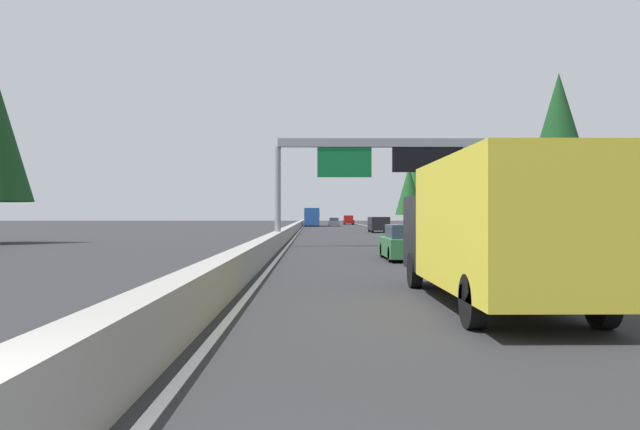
% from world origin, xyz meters
% --- Properties ---
extents(ground_plane, '(320.00, 320.00, 0.00)m').
position_xyz_m(ground_plane, '(60.00, 0.00, 0.00)').
color(ground_plane, '#262628').
extents(median_barrier, '(180.00, 0.56, 0.90)m').
position_xyz_m(median_barrier, '(80.00, 0.30, 0.45)').
color(median_barrier, gray).
rests_on(median_barrier, ground).
extents(shoulder_stripe_right, '(160.00, 0.16, 0.01)m').
position_xyz_m(shoulder_stripe_right, '(70.00, -11.52, 0.01)').
color(shoulder_stripe_right, silver).
rests_on(shoulder_stripe_right, ground).
extents(shoulder_stripe_median, '(160.00, 0.16, 0.01)m').
position_xyz_m(shoulder_stripe_median, '(70.00, -0.25, 0.01)').
color(shoulder_stripe_median, silver).
rests_on(shoulder_stripe_median, ground).
extents(sign_gantry_overhead, '(0.50, 12.68, 6.41)m').
position_xyz_m(sign_gantry_overhead, '(33.94, -6.04, 5.10)').
color(sign_gantry_overhead, gray).
rests_on(sign_gantry_overhead, ground).
extents(box_truck_mid_left, '(8.50, 2.40, 2.95)m').
position_xyz_m(box_truck_mid_left, '(9.81, -5.42, 1.61)').
color(box_truck_mid_left, gold).
rests_on(box_truck_mid_left, ground).
extents(sedan_near_right, '(4.40, 1.80, 1.47)m').
position_xyz_m(sedan_near_right, '(23.00, -5.65, 0.68)').
color(sedan_near_right, '#2D6B38').
rests_on(sedan_near_right, ground).
extents(minivan_far_right, '(5.00, 1.95, 1.69)m').
position_xyz_m(minivan_far_right, '(65.07, -9.00, 0.95)').
color(minivan_far_right, black).
rests_on(minivan_far_right, ground).
extents(sedan_distant_b, '(4.40, 1.80, 1.47)m').
position_xyz_m(sedan_distant_b, '(103.93, -5.44, 0.68)').
color(sedan_distant_b, slate).
rests_on(sedan_distant_b, ground).
extents(pickup_near_center, '(5.60, 2.00, 1.86)m').
position_xyz_m(pickup_near_center, '(123.25, -9.11, 0.91)').
color(pickup_near_center, maroon).
rests_on(pickup_near_center, ground).
extents(bus_mid_center, '(11.50, 2.55, 3.10)m').
position_xyz_m(bus_mid_center, '(105.21, -1.68, 1.72)').
color(bus_mid_center, '#1E4793').
rests_on(bus_mid_center, ground).
extents(conifer_right_near, '(5.61, 5.61, 12.74)m').
position_xyz_m(conifer_right_near, '(44.30, -20.56, 7.75)').
color(conifer_right_near, '#4C3823').
rests_on(conifer_right_near, ground).
extents(conifer_right_mid, '(4.54, 4.54, 10.32)m').
position_xyz_m(conifer_right_mid, '(68.17, -22.03, 6.27)').
color(conifer_right_mid, '#4C3823').
rests_on(conifer_right_mid, ground).
extents(conifer_right_far, '(4.56, 4.56, 10.36)m').
position_xyz_m(conifer_right_far, '(91.15, -17.09, 6.29)').
color(conifer_right_far, '#4C3823').
rests_on(conifer_right_far, ground).
extents(conifer_right_distant, '(3.86, 3.86, 8.78)m').
position_xyz_m(conifer_right_distant, '(83.59, -15.22, 5.33)').
color(conifer_right_distant, '#4C3823').
rests_on(conifer_right_distant, ground).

